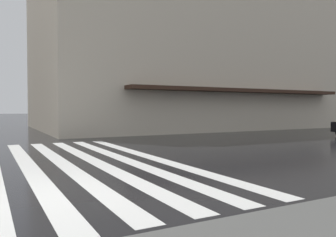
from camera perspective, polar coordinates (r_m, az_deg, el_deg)
ground_plane at (r=7.19m, az=-18.52°, el=-12.28°), size 220.00×220.00×0.00m
zebra_crossing at (r=11.12m, az=-19.93°, el=-7.29°), size 13.00×7.50×0.01m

